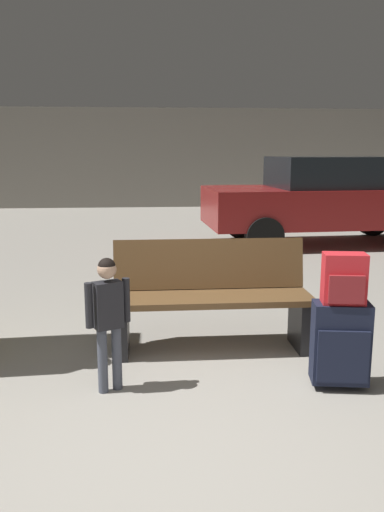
{
  "coord_description": "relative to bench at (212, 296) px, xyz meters",
  "views": [
    {
      "loc": [
        -0.09,
        -2.47,
        1.61
      ],
      "look_at": [
        0.22,
        1.3,
        0.85
      ],
      "focal_mm": 36.87,
      "sensor_mm": 36.0,
      "label": 1
    }
  ],
  "objects": [
    {
      "name": "ground_plane",
      "position": [
        -0.41,
        2.35,
        -0.49
      ],
      "size": [
        18.0,
        18.0,
        0.1
      ],
      "primitive_type": "cube",
      "color": "gray"
    },
    {
      "name": "backpack_bright",
      "position": [
        0.79,
        -0.83,
        0.33
      ],
      "size": [
        0.3,
        0.23,
        0.34
      ],
      "color": "red",
      "rests_on": "suitcase"
    },
    {
      "name": "bench",
      "position": [
        0.0,
        0.0,
        0.0
      ],
      "size": [
        1.6,
        0.53,
        0.89
      ],
      "color": "brown",
      "rests_on": "ground_plane"
    },
    {
      "name": "garage_back_wall",
      "position": [
        -0.41,
        11.21,
        0.96
      ],
      "size": [
        18.0,
        0.12,
        2.8
      ],
      "primitive_type": "cube",
      "color": "gray",
      "rests_on": "ground_plane"
    },
    {
      "name": "child",
      "position": [
        -0.78,
        -0.74,
        0.13
      ],
      "size": [
        0.29,
        0.18,
        0.92
      ],
      "color": "#4C5160",
      "rests_on": "ground_plane"
    },
    {
      "name": "parked_car_near",
      "position": [
        2.59,
        4.74,
        0.36
      ],
      "size": [
        4.19,
        1.99,
        1.51
      ],
      "color": "maroon",
      "rests_on": "ground_plane"
    },
    {
      "name": "suitcase",
      "position": [
        0.79,
        -0.83,
        -0.12
      ],
      "size": [
        0.41,
        0.28,
        0.6
      ],
      "color": "#191E33",
      "rests_on": "ground_plane"
    }
  ]
}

